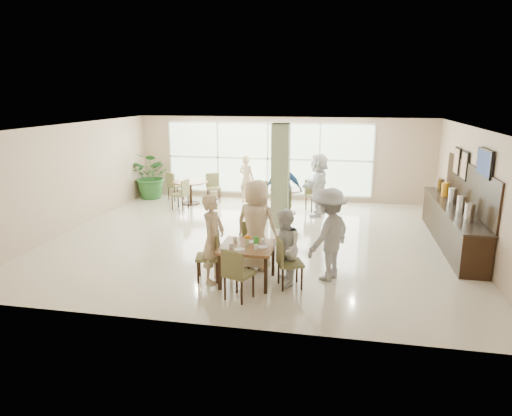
% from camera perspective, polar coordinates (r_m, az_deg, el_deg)
% --- Properties ---
extents(ground, '(10.00, 10.00, 0.00)m').
position_cam_1_polar(ground, '(11.52, 0.16, -3.83)').
color(ground, beige).
rests_on(ground, ground).
extents(room_shell, '(10.00, 10.00, 10.00)m').
position_cam_1_polar(room_shell, '(11.12, 0.17, 4.55)').
color(room_shell, white).
rests_on(room_shell, ground).
extents(window_bank, '(7.00, 0.04, 7.00)m').
position_cam_1_polar(window_bank, '(15.59, 1.46, 6.18)').
color(window_bank, silver).
rests_on(window_bank, ground).
extents(column, '(0.45, 0.45, 2.80)m').
position_cam_1_polar(column, '(12.27, 3.07, 4.00)').
color(column, '#6A7853').
rests_on(column, ground).
extents(main_table, '(1.03, 1.03, 0.75)m').
position_cam_1_polar(main_table, '(8.71, -1.09, -5.24)').
color(main_table, brown).
rests_on(main_table, ground).
extents(round_table_left, '(1.15, 1.15, 0.75)m').
position_cam_1_polar(round_table_left, '(15.19, -8.20, 2.71)').
color(round_table_left, brown).
rests_on(round_table_left, ground).
extents(round_table_right, '(1.01, 1.01, 0.75)m').
position_cam_1_polar(round_table_right, '(13.86, 3.82, 1.59)').
color(round_table_right, brown).
rests_on(round_table_right, ground).
extents(chairs_main_table, '(2.17, 2.14, 0.95)m').
position_cam_1_polar(chairs_main_table, '(8.78, -1.02, -6.40)').
color(chairs_main_table, brown).
rests_on(chairs_main_table, ground).
extents(chairs_table_left, '(1.98, 1.82, 0.95)m').
position_cam_1_polar(chairs_table_left, '(15.23, -8.27, 2.32)').
color(chairs_table_left, brown).
rests_on(chairs_table_left, ground).
extents(chairs_table_right, '(2.14, 1.92, 0.95)m').
position_cam_1_polar(chairs_table_right, '(13.86, 3.95, 1.26)').
color(chairs_table_right, brown).
rests_on(chairs_table_right, ground).
extents(tabletop_clutter, '(0.72, 0.69, 0.21)m').
position_cam_1_polar(tabletop_clutter, '(8.64, -0.93, -4.38)').
color(tabletop_clutter, white).
rests_on(tabletop_clutter, main_table).
extents(buffet_counter, '(0.64, 4.70, 1.95)m').
position_cam_1_polar(buffet_counter, '(11.96, 23.37, -1.59)').
color(buffet_counter, black).
rests_on(buffet_counter, ground).
extents(wall_tv, '(0.06, 1.00, 0.58)m').
position_cam_1_polar(wall_tv, '(10.66, 26.67, 5.07)').
color(wall_tv, black).
rests_on(wall_tv, ground).
extents(framed_art_a, '(0.05, 0.55, 0.70)m').
position_cam_1_polar(framed_art_a, '(12.23, 24.63, 4.84)').
color(framed_art_a, black).
rests_on(framed_art_a, ground).
extents(framed_art_b, '(0.05, 0.55, 0.70)m').
position_cam_1_polar(framed_art_b, '(13.00, 23.84, 5.40)').
color(framed_art_b, black).
rests_on(framed_art_b, ground).
extents(potted_plant, '(1.89, 1.89, 1.61)m').
position_cam_1_polar(potted_plant, '(16.16, -12.85, 3.98)').
color(potted_plant, '#265F26').
rests_on(potted_plant, ground).
extents(teen_left, '(0.51, 0.69, 1.71)m').
position_cam_1_polar(teen_left, '(8.77, -5.37, -3.83)').
color(teen_left, '#C9AE86').
rests_on(teen_left, ground).
extents(teen_far, '(1.01, 0.70, 1.87)m').
position_cam_1_polar(teen_far, '(9.36, 0.05, -2.11)').
color(teen_far, '#C9AE86').
rests_on(teen_far, ground).
extents(teen_right, '(0.76, 0.86, 1.48)m').
position_cam_1_polar(teen_right, '(8.59, 3.56, -5.01)').
color(teen_right, white).
rests_on(teen_right, ground).
extents(teen_standing, '(1.18, 1.36, 1.82)m').
position_cam_1_polar(teen_standing, '(8.93, 9.11, -3.27)').
color(teen_standing, '#A2A2A4').
rests_on(teen_standing, ground).
extents(adult_a, '(1.09, 0.67, 1.79)m').
position_cam_1_polar(adult_a, '(12.93, 3.42, 2.24)').
color(adult_a, teal).
rests_on(adult_a, ground).
extents(adult_b, '(1.07, 1.84, 1.86)m').
position_cam_1_polar(adult_b, '(13.65, 7.82, 2.92)').
color(adult_b, white).
rests_on(adult_b, ground).
extents(adult_standing, '(0.68, 0.59, 1.59)m').
position_cam_1_polar(adult_standing, '(15.15, -1.19, 3.63)').
color(adult_standing, '#C9AE86').
rests_on(adult_standing, ground).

